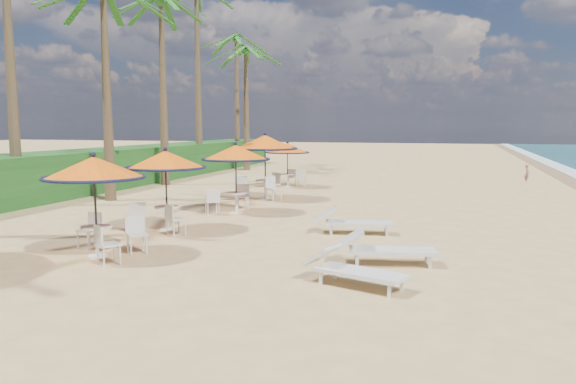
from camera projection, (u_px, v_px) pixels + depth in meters
name	position (u px, v px, depth m)	size (l,w,h in m)	color
ground	(325.00, 272.00, 11.30)	(160.00, 160.00, 0.00)	tan
scrub_hedge	(90.00, 170.00, 25.51)	(3.00, 40.00, 1.80)	#194716
station_0	(97.00, 180.00, 12.45)	(2.26, 2.26, 2.35)	black
station_1	(165.00, 167.00, 15.45)	(2.24, 2.24, 2.33)	black
station_2	(235.00, 159.00, 18.63)	(2.28, 2.28, 2.38)	black
station_3	(265.00, 150.00, 21.99)	(2.55, 2.66, 2.66)	black
station_4	(289.00, 152.00, 26.38)	(2.08, 2.08, 2.17)	black
lounger_near	(351.00, 268.00, 10.29)	(2.06, 1.24, 0.71)	silver
lounger_mid	(382.00, 248.00, 11.86)	(2.21, 1.09, 0.76)	silver
lounger_far	(351.00, 221.00, 15.21)	(2.18, 1.03, 0.75)	silver
palm_3	(103.00, 4.00, 21.05)	(5.00, 5.00, 8.19)	brown
palm_4	(161.00, 12.00, 26.66)	(5.00, 5.00, 9.07)	brown
palm_5	(196.00, 0.00, 32.50)	(5.00, 5.00, 11.03)	brown
palm_6	(246.00, 58.00, 35.70)	(5.00, 5.00, 7.90)	brown
palm_7	(236.00, 47.00, 39.01)	(5.00, 5.00, 9.14)	brown
person	(527.00, 173.00, 28.85)	(0.35, 0.23, 0.95)	brown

